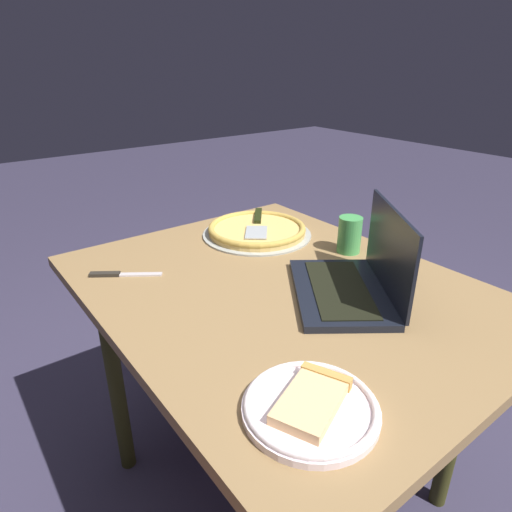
{
  "coord_description": "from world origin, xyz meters",
  "views": [
    {
      "loc": [
        0.78,
        -0.68,
        1.3
      ],
      "look_at": [
        -0.08,
        -0.03,
        0.81
      ],
      "focal_mm": 30.83,
      "sensor_mm": 36.0,
      "label": 1
    }
  ],
  "objects_px": {
    "dining_table": "(281,312)",
    "table_knife": "(118,274)",
    "laptop": "(355,278)",
    "pizza_plate": "(311,405)",
    "drink_cup": "(350,234)",
    "pizza_tray": "(257,230)"
  },
  "relations": [
    {
      "from": "pizza_tray",
      "to": "drink_cup",
      "type": "relative_size",
      "value": 3.28
    },
    {
      "from": "pizza_plate",
      "to": "laptop",
      "type": "bearing_deg",
      "value": 121.81
    },
    {
      "from": "laptop",
      "to": "pizza_tray",
      "type": "xyz_separation_m",
      "value": [
        -0.48,
        0.05,
        -0.03
      ]
    },
    {
      "from": "pizza_plate",
      "to": "drink_cup",
      "type": "distance_m",
      "value": 0.71
    },
    {
      "from": "pizza_tray",
      "to": "dining_table",
      "type": "bearing_deg",
      "value": -27.25
    },
    {
      "from": "dining_table",
      "to": "laptop",
      "type": "xyz_separation_m",
      "value": [
        0.15,
        0.12,
        0.13
      ]
    },
    {
      "from": "laptop",
      "to": "drink_cup",
      "type": "bearing_deg",
      "value": 135.02
    },
    {
      "from": "dining_table",
      "to": "table_knife",
      "type": "relative_size",
      "value": 6.55
    },
    {
      "from": "laptop",
      "to": "drink_cup",
      "type": "relative_size",
      "value": 3.71
    },
    {
      "from": "pizza_plate",
      "to": "drink_cup",
      "type": "height_order",
      "value": "drink_cup"
    },
    {
      "from": "dining_table",
      "to": "pizza_tray",
      "type": "height_order",
      "value": "pizza_tray"
    },
    {
      "from": "table_knife",
      "to": "laptop",
      "type": "bearing_deg",
      "value": 43.28
    },
    {
      "from": "dining_table",
      "to": "drink_cup",
      "type": "height_order",
      "value": "drink_cup"
    },
    {
      "from": "drink_cup",
      "to": "pizza_tray",
      "type": "bearing_deg",
      "value": -153.76
    },
    {
      "from": "laptop",
      "to": "pizza_tray",
      "type": "distance_m",
      "value": 0.49
    },
    {
      "from": "table_knife",
      "to": "drink_cup",
      "type": "xyz_separation_m",
      "value": [
        0.27,
        0.64,
        0.05
      ]
    },
    {
      "from": "laptop",
      "to": "pizza_plate",
      "type": "height_order",
      "value": "laptop"
    },
    {
      "from": "laptop",
      "to": "drink_cup",
      "type": "xyz_separation_m",
      "value": [
        -0.2,
        0.2,
        0.01
      ]
    },
    {
      "from": "pizza_plate",
      "to": "table_knife",
      "type": "xyz_separation_m",
      "value": [
        -0.7,
        -0.07,
        -0.01
      ]
    },
    {
      "from": "drink_cup",
      "to": "laptop",
      "type": "bearing_deg",
      "value": -44.98
    },
    {
      "from": "pizza_plate",
      "to": "dining_table",
      "type": "bearing_deg",
      "value": 146.08
    },
    {
      "from": "laptop",
      "to": "pizza_tray",
      "type": "relative_size",
      "value": 1.13
    }
  ]
}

